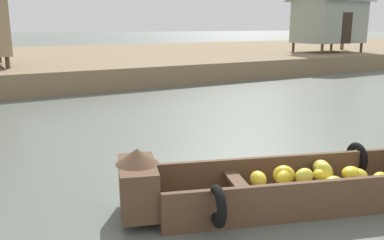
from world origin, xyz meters
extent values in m
plane|color=#596056|center=(0.00, 10.00, 0.00)|extent=(300.00, 300.00, 0.00)
cube|color=#7F6B4C|center=(0.00, 24.51, 0.43)|extent=(160.00, 20.00, 0.86)
cube|color=brown|center=(0.94, 3.56, 0.06)|extent=(4.17, 2.36, 0.12)
cube|color=brown|center=(1.11, 4.06, 0.33)|extent=(3.83, 1.36, 0.42)
cube|color=brown|center=(0.77, 3.06, 0.33)|extent=(3.83, 1.36, 0.42)
cube|color=brown|center=(-1.19, 4.28, 0.43)|extent=(0.76, 1.07, 0.63)
cone|color=brown|center=(-1.19, 4.28, 0.85)|extent=(0.71, 0.71, 0.20)
cube|color=brown|center=(0.13, 3.83, 0.35)|extent=(0.52, 1.03, 0.05)
torus|color=black|center=(2.42, 3.74, 0.37)|extent=(0.28, 0.53, 0.52)
torus|color=black|center=(-0.55, 3.37, 0.37)|extent=(0.28, 0.53, 0.52)
ellipsoid|color=yellow|center=(0.67, 3.55, 0.43)|extent=(0.36, 0.31, 0.23)
ellipsoid|color=yellow|center=(0.38, 3.75, 0.40)|extent=(0.30, 0.35, 0.23)
ellipsoid|color=yellow|center=(1.71, 3.28, 0.40)|extent=(0.38, 0.35, 0.19)
ellipsoid|color=yellow|center=(1.40, 3.51, 0.41)|extent=(0.27, 0.30, 0.26)
ellipsoid|color=yellow|center=(0.94, 3.45, 0.44)|extent=(0.31, 0.24, 0.22)
ellipsoid|color=yellow|center=(1.91, 2.95, 0.35)|extent=(0.34, 0.27, 0.26)
ellipsoid|color=gold|center=(1.27, 3.21, 0.35)|extent=(0.31, 0.24, 0.20)
ellipsoid|color=yellow|center=(1.37, 3.49, 0.38)|extent=(0.36, 0.27, 0.18)
ellipsoid|color=gold|center=(1.56, 3.70, 0.38)|extent=(0.39, 0.40, 0.22)
ellipsoid|color=yellow|center=(1.80, 3.22, 0.35)|extent=(0.33, 0.33, 0.22)
ellipsoid|color=yellow|center=(0.73, 3.62, 0.44)|extent=(0.40, 0.39, 0.27)
cylinder|color=#4C3826|center=(-1.34, 16.74, 1.09)|extent=(0.16, 0.16, 0.46)
cylinder|color=#4C3826|center=(-1.34, 19.80, 1.09)|extent=(0.16, 0.16, 0.46)
cylinder|color=#4C3826|center=(15.45, 16.50, 1.15)|extent=(0.16, 0.16, 0.57)
cylinder|color=#4C3826|center=(18.89, 16.50, 1.15)|extent=(0.16, 0.16, 0.57)
cylinder|color=#4C3826|center=(15.45, 18.86, 1.15)|extent=(0.16, 0.16, 0.57)
cylinder|color=#4C3826|center=(18.89, 18.86, 1.15)|extent=(0.16, 0.16, 0.57)
cube|color=gray|center=(17.17, 17.68, 2.77)|extent=(3.84, 2.75, 2.68)
cube|color=#2D2319|center=(17.17, 16.28, 2.33)|extent=(0.80, 0.04, 1.80)
cylinder|color=brown|center=(20.11, 19.00, 2.99)|extent=(0.24, 0.24, 4.25)
camera|label=1|loc=(-3.06, -0.36, 2.48)|focal=38.00mm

